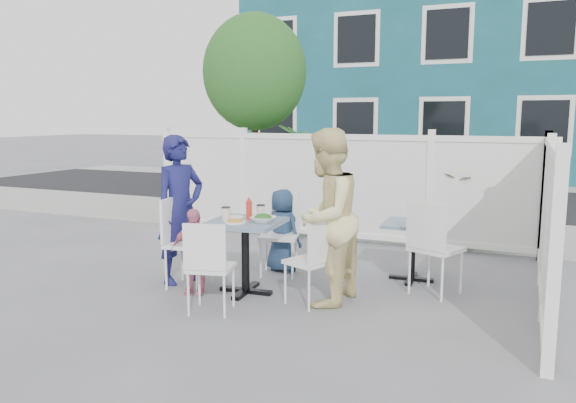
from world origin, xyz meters
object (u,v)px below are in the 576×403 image
at_px(chair_back, 280,228).
at_px(woman, 326,217).
at_px(toddler, 194,251).
at_px(utility_cabinet, 220,177).
at_px(chair_right, 315,255).
at_px(man, 180,209).
at_px(main_table, 245,237).
at_px(chair_near, 208,261).
at_px(chair_left, 181,235).
at_px(boy, 282,231).
at_px(spare_table, 413,236).

height_order(chair_back, woman, woman).
bearing_deg(woman, toddler, -73.04).
distance_m(utility_cabinet, toddler, 5.14).
xyz_separation_m(chair_right, man, (-1.67, 0.17, 0.31)).
height_order(main_table, woman, woman).
bearing_deg(main_table, utility_cabinet, 123.08).
xyz_separation_m(main_table, chair_near, (-0.01, -0.72, -0.08)).
height_order(chair_right, man, man).
distance_m(chair_left, woman, 1.67).
bearing_deg(toddler, chair_right, 1.04).
bearing_deg(chair_near, man, 122.49).
bearing_deg(toddler, utility_cabinet, 111.52).
height_order(main_table, chair_near, chair_near).
bearing_deg(utility_cabinet, chair_back, -44.48).
distance_m(man, woman, 1.74).
relative_size(chair_left, chair_near, 1.10).
height_order(chair_left, man, man).
bearing_deg(toddler, chair_near, -51.36).
bearing_deg(man, chair_right, -74.81).
bearing_deg(boy, main_table, 105.29).
xyz_separation_m(chair_back, woman, (0.86, -0.81, 0.32)).
bearing_deg(chair_back, chair_near, 73.82).
height_order(main_table, chair_left, chair_left).
xyz_separation_m(utility_cabinet, chair_left, (2.06, -4.39, -0.11)).
bearing_deg(chair_left, man, -151.84).
xyz_separation_m(utility_cabinet, chair_near, (2.81, -5.05, -0.16)).
relative_size(spare_table, chair_left, 0.69).
height_order(utility_cabinet, toddler, utility_cabinet).
height_order(chair_left, chair_right, chair_left).
xyz_separation_m(spare_table, boy, (-1.51, -0.23, -0.02)).
distance_m(chair_back, woman, 1.23).
xyz_separation_m(chair_right, woman, (0.07, 0.12, 0.36)).
relative_size(utility_cabinet, chair_near, 1.52).
bearing_deg(main_table, woman, 2.09).
xyz_separation_m(utility_cabinet, chair_right, (3.64, -4.42, -0.16)).
relative_size(chair_right, man, 0.54).
bearing_deg(boy, man, 60.40).
distance_m(woman, toddler, 1.45).
xyz_separation_m(woman, boy, (-0.86, 0.89, -0.37)).
bearing_deg(chair_right, man, 106.78).
bearing_deg(boy, chair_right, 144.81).
relative_size(chair_near, toddler, 0.98).
distance_m(utility_cabinet, man, 4.69).
distance_m(chair_right, chair_near, 1.04).
distance_m(chair_right, man, 1.71).
distance_m(utility_cabinet, spare_table, 5.39).
bearing_deg(main_table, chair_back, 88.53).
relative_size(spare_table, woman, 0.39).
distance_m(main_table, man, 0.89).
bearing_deg(woman, man, -85.80).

